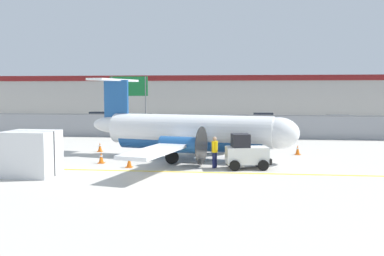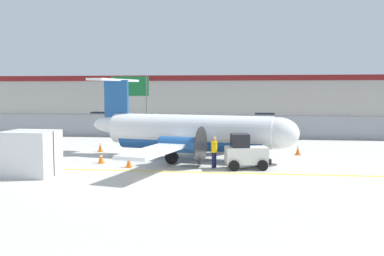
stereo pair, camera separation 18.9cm
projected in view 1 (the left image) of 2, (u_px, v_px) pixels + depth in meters
The scene contains 18 objects.
ground_plane at pixel (166, 172), 21.99m from camera, with size 140.00×140.00×0.01m.
perimeter_fence at pixel (197, 125), 37.74m from camera, with size 98.00×0.10×2.10m.
parking_lot_strip at pixel (207, 127), 49.21m from camera, with size 98.00×17.00×0.12m.
background_building at pixel (216, 97), 67.24m from camera, with size 91.00×8.10×6.50m.
commuter_airplane at pixel (194, 133), 26.07m from camera, with size 13.33×15.94×4.92m.
baggage_tug at pixel (246, 153), 22.71m from camera, with size 2.49×1.74×1.88m.
ground_crew_worker at pixel (215, 150), 22.97m from camera, with size 0.45×0.54×1.70m.
cargo_container at pixel (31, 153), 20.87m from camera, with size 2.48×2.10×2.20m.
traffic_cone_near_left at pixel (129, 162), 23.17m from camera, with size 0.36×0.36×0.64m.
traffic_cone_near_right at pixel (101, 158), 24.53m from camera, with size 0.36×0.36×0.64m.
traffic_cone_far_left at pixel (100, 147), 29.27m from camera, with size 0.36×0.36×0.64m.
traffic_cone_far_right at pixel (298, 150), 27.81m from camera, with size 0.36×0.36×0.64m.
parked_car_0 at pixel (101, 118), 51.39m from camera, with size 4.23×2.05×1.58m.
parked_car_1 at pixel (142, 121), 46.68m from camera, with size 4.26×2.13×1.58m.
parked_car_2 at pixel (213, 123), 43.45m from camera, with size 4.25×2.10×1.58m.
parked_car_3 at pixel (264, 120), 48.73m from camera, with size 4.21×2.02×1.58m.
parked_car_4 at pixel (339, 123), 44.10m from camera, with size 4.34×2.31×1.58m.
highway_sign at pixel (129, 91), 39.76m from camera, with size 3.60×0.14×5.50m.
Camera 1 is at (3.77, -19.43, 4.12)m, focal length 40.00 mm.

